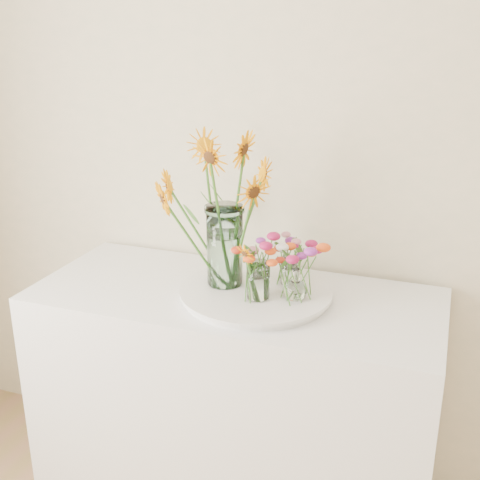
{
  "coord_description": "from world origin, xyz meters",
  "views": [
    {
      "loc": [
        0.12,
        0.17,
        1.76
      ],
      "look_at": [
        -0.5,
        1.9,
        1.11
      ],
      "focal_mm": 45.0,
      "sensor_mm": 36.0,
      "label": 1
    }
  ],
  "objects_px": {
    "tray": "(256,294)",
    "counter": "(235,405)",
    "small_vase_a": "(258,281)",
    "small_vase_b": "(296,284)",
    "mason_jar": "(225,246)",
    "small_vase_c": "(289,272)"
  },
  "relations": [
    {
      "from": "tray",
      "to": "counter",
      "type": "bearing_deg",
      "value": 174.79
    },
    {
      "from": "small_vase_b",
      "to": "small_vase_a",
      "type": "bearing_deg",
      "value": -161.78
    },
    {
      "from": "mason_jar",
      "to": "small_vase_a",
      "type": "xyz_separation_m",
      "value": [
        0.14,
        -0.07,
        -0.08
      ]
    },
    {
      "from": "small_vase_a",
      "to": "small_vase_c",
      "type": "xyz_separation_m",
      "value": [
        0.06,
        0.15,
        -0.01
      ]
    },
    {
      "from": "counter",
      "to": "small_vase_c",
      "type": "xyz_separation_m",
      "value": [
        0.17,
        0.08,
        0.53
      ]
    },
    {
      "from": "small_vase_b",
      "to": "tray",
      "type": "bearing_deg",
      "value": 170.26
    },
    {
      "from": "counter",
      "to": "small_vase_a",
      "type": "bearing_deg",
      "value": -32.93
    },
    {
      "from": "tray",
      "to": "small_vase_b",
      "type": "xyz_separation_m",
      "value": [
        0.14,
        -0.02,
        0.07
      ]
    },
    {
      "from": "counter",
      "to": "mason_jar",
      "type": "distance_m",
      "value": 0.62
    },
    {
      "from": "counter",
      "to": "small_vase_a",
      "type": "height_order",
      "value": "small_vase_a"
    },
    {
      "from": "small_vase_a",
      "to": "small_vase_b",
      "type": "distance_m",
      "value": 0.12
    },
    {
      "from": "tray",
      "to": "small_vase_b",
      "type": "height_order",
      "value": "small_vase_b"
    },
    {
      "from": "tray",
      "to": "small_vase_c",
      "type": "distance_m",
      "value": 0.14
    },
    {
      "from": "counter",
      "to": "small_vase_a",
      "type": "distance_m",
      "value": 0.55
    },
    {
      "from": "counter",
      "to": "small_vase_b",
      "type": "xyz_separation_m",
      "value": [
        0.22,
        -0.03,
        0.53
      ]
    },
    {
      "from": "small_vase_a",
      "to": "small_vase_b",
      "type": "bearing_deg",
      "value": 18.22
    },
    {
      "from": "mason_jar",
      "to": "small_vase_a",
      "type": "height_order",
      "value": "mason_jar"
    },
    {
      "from": "tray",
      "to": "small_vase_b",
      "type": "bearing_deg",
      "value": -9.74
    },
    {
      "from": "counter",
      "to": "small_vase_b",
      "type": "distance_m",
      "value": 0.58
    },
    {
      "from": "small_vase_a",
      "to": "counter",
      "type": "bearing_deg",
      "value": 147.07
    },
    {
      "from": "tray",
      "to": "small_vase_c",
      "type": "xyz_separation_m",
      "value": [
        0.09,
        0.08,
        0.06
      ]
    },
    {
      "from": "mason_jar",
      "to": "counter",
      "type": "bearing_deg",
      "value": -7.57
    }
  ]
}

